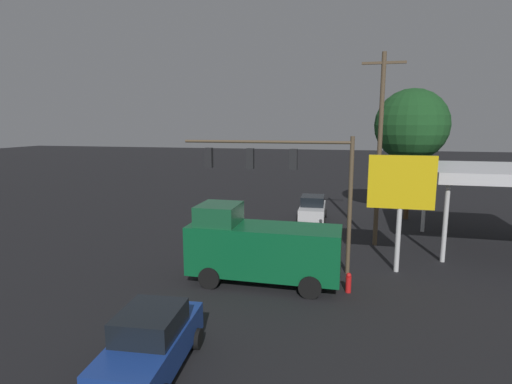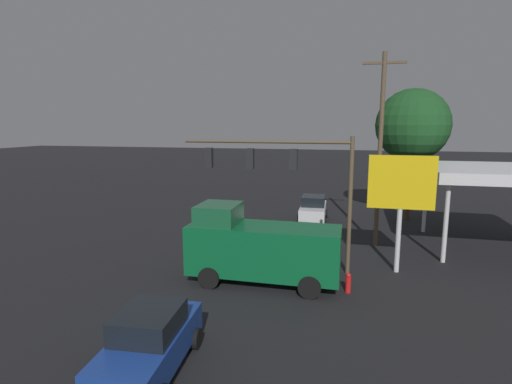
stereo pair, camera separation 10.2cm
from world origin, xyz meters
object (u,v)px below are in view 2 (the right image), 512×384
delivery_truck (260,247)px  sedan_waiting (150,342)px  price_sign (401,187)px  traffic_signal_assembly (284,170)px  street_tree (413,125)px  fire_hydrant (348,283)px  sedan_far (313,209)px  utility_pole (380,147)px

delivery_truck → sedan_waiting: delivery_truck is taller
price_sign → delivery_truck: (6.23, 2.95, -2.52)m
traffic_signal_assembly → sedan_waiting: traffic_signal_assembly is taller
street_tree → fire_hydrant: 16.91m
sedan_far → sedan_waiting: size_ratio=0.99×
traffic_signal_assembly → fire_hydrant: 5.99m
street_tree → sedan_far: bearing=19.4°
price_sign → fire_hydrant: price_sign is taller
utility_pole → price_sign: (-0.78, 4.32, -1.65)m
sedan_far → street_tree: street_tree is taller
sedan_far → fire_hydrant: (-2.73, 12.53, -0.51)m
traffic_signal_assembly → street_tree: bearing=-120.2°
price_sign → fire_hydrant: (2.28, 3.11, -3.78)m
street_tree → sedan_waiting: bearing=66.2°
utility_pole → street_tree: bearing=-109.6°
sedan_waiting → sedan_far: bearing=167.5°
sedan_far → delivery_truck: size_ratio=0.66×
sedan_waiting → street_tree: (-9.71, -22.06, 6.14)m
utility_pole → sedan_waiting: bearing=64.2°
price_sign → street_tree: size_ratio=0.59×
traffic_signal_assembly → delivery_truck: size_ratio=1.22×
utility_pole → sedan_far: utility_pole is taller
traffic_signal_assembly → sedan_far: bearing=-92.7°
price_sign → street_tree: bearing=-99.1°
sedan_far → price_sign: bearing=25.9°
utility_pole → fire_hydrant: utility_pole is taller
traffic_signal_assembly → street_tree: street_tree is taller
delivery_truck → street_tree: street_tree is taller
delivery_truck → sedan_waiting: size_ratio=1.50×
utility_pole → street_tree: utility_pole is taller
traffic_signal_assembly → street_tree: 14.85m
utility_pole → price_sign: bearing=100.3°
sedan_waiting → fire_hydrant: size_ratio=5.14×
delivery_truck → sedan_waiting: 7.46m
traffic_signal_assembly → delivery_truck: traffic_signal_assembly is taller
sedan_waiting → fire_hydrant: bearing=137.7°
sedan_far → traffic_signal_assembly: bearing=-4.8°
traffic_signal_assembly → sedan_waiting: (2.31, 9.37, -4.01)m
street_tree → fire_hydrant: size_ratio=11.11×
traffic_signal_assembly → price_sign: bearing=-171.3°
traffic_signal_assembly → sedan_waiting: bearing=76.2°
fire_hydrant → sedan_waiting: bearing=52.1°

